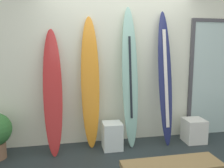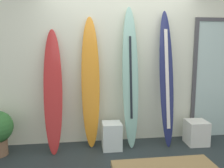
% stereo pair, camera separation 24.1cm
% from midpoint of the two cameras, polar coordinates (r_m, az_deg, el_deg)
% --- Properties ---
extents(wall_back, '(7.20, 0.20, 2.80)m').
position_cam_midpoint_polar(wall_back, '(4.06, 3.43, 5.82)').
color(wall_back, silver).
rests_on(wall_back, ground).
extents(surfboard_crimson, '(0.30, 0.49, 1.91)m').
position_cam_midpoint_polar(surfboard_crimson, '(3.69, -12.38, -1.67)').
color(surfboard_crimson, '#AE2626').
rests_on(surfboard_crimson, ground).
extents(surfboard_sunset, '(0.30, 0.29, 2.11)m').
position_cam_midpoint_polar(surfboard_sunset, '(3.77, -3.43, 0.29)').
color(surfboard_sunset, orange).
rests_on(surfboard_sunset, ground).
extents(surfboard_seafoam, '(0.26, 0.40, 2.27)m').
position_cam_midpoint_polar(surfboard_seafoam, '(3.80, 6.31, 1.40)').
color(surfboard_seafoam, '#8BC1B0').
rests_on(surfboard_seafoam, ground).
extents(surfboard_navy, '(0.25, 0.44, 2.22)m').
position_cam_midpoint_polar(surfboard_navy, '(3.96, 14.85, 1.01)').
color(surfboard_navy, navy).
rests_on(surfboard_navy, ground).
extents(display_block_left, '(0.35, 0.35, 0.40)m').
position_cam_midpoint_polar(display_block_left, '(4.31, 21.40, -10.93)').
color(display_block_left, white).
rests_on(display_block_left, ground).
extents(display_block_center, '(0.30, 0.30, 0.43)m').
position_cam_midpoint_polar(display_block_center, '(3.84, 1.79, -12.51)').
color(display_block_center, white).
rests_on(display_block_center, ground).
extents(glass_door, '(1.05, 0.06, 2.12)m').
position_cam_midpoint_polar(glass_door, '(4.68, 26.20, 1.56)').
color(glass_door, silver).
rests_on(glass_door, ground).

